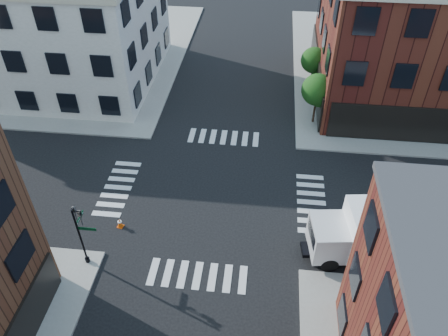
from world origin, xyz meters
TOP-DOWN VIEW (x-y plane):
  - ground at (0.00, 0.00)m, footprint 120.00×120.00m
  - sidewalk_ne at (21.00, 21.00)m, footprint 30.00×30.00m
  - sidewalk_nw at (-21.00, 21.00)m, footprint 30.00×30.00m
  - building_nw at (-19.00, 16.00)m, footprint 22.00×16.00m
  - tree_near at (7.56, 9.98)m, footprint 2.69×2.69m
  - tree_far at (7.56, 15.98)m, footprint 2.43×2.43m
  - signal_pole at (-6.72, -6.68)m, footprint 1.29×1.24m
  - box_truck at (10.88, -4.16)m, footprint 8.79×3.65m
  - traffic_cone at (-5.70, -3.69)m, footprint 0.47×0.47m

SIDE VIEW (x-z plane):
  - ground at x=0.00m, z-range 0.00..0.00m
  - sidewalk_ne at x=21.00m, z-range 0.00..0.15m
  - sidewalk_nw at x=-21.00m, z-range 0.00..0.15m
  - traffic_cone at x=-5.70m, z-range -0.01..0.70m
  - box_truck at x=10.88m, z-range 0.08..3.96m
  - signal_pole at x=-6.72m, z-range 0.56..5.16m
  - tree_far at x=7.56m, z-range 0.84..4.91m
  - tree_near at x=7.56m, z-range 0.91..5.41m
  - building_nw at x=-19.00m, z-range 0.00..11.00m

